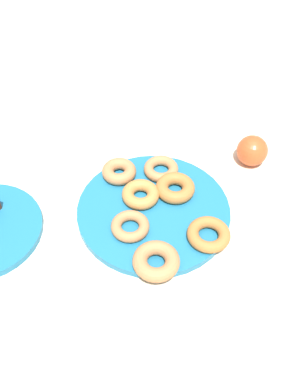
{
  "coord_description": "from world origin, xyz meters",
  "views": [
    {
      "loc": [
        -0.46,
        -0.44,
        0.77
      ],
      "look_at": [
        0.0,
        0.03,
        0.05
      ],
      "focal_mm": 41.82,
      "sensor_mm": 36.0,
      "label": 1
    }
  ],
  "objects": [
    {
      "name": "ground_plane",
      "position": [
        0.0,
        0.0,
        0.0
      ],
      "size": [
        2.4,
        2.4,
        0.0
      ],
      "primitive_type": "plane",
      "color": "beige"
    },
    {
      "name": "donut_4",
      "position": [
        0.02,
        -0.14,
        0.03
      ],
      "size": [
        0.12,
        0.12,
        0.02
      ],
      "primitive_type": "torus",
      "rotation": [
        0.0,
        0.0,
        4.17
      ],
      "color": "#AD6B33",
      "rests_on": "donut_plate"
    },
    {
      "name": "donut_2",
      "position": [
        0.01,
        0.13,
        0.03
      ],
      "size": [
        0.11,
        0.11,
        0.03
      ],
      "primitive_type": "torus",
      "rotation": [
        0.0,
        0.0,
        3.93
      ],
      "color": "#B27547",
      "rests_on": "donut_plate"
    },
    {
      "name": "donut_6",
      "position": [
        0.09,
        0.07,
        0.03
      ],
      "size": [
        0.11,
        0.11,
        0.02
      ],
      "primitive_type": "torus",
      "rotation": [
        0.0,
        0.0,
        1.03
      ],
      "color": "#B27547",
      "rests_on": "donut_plate"
    },
    {
      "name": "donut_0",
      "position": [
        0.07,
        -0.0,
        0.03
      ],
      "size": [
        0.1,
        0.1,
        0.03
      ],
      "primitive_type": "torus",
      "rotation": [
        0.0,
        0.0,
        3.29
      ],
      "color": "#AD6B33",
      "rests_on": "donut_plate"
    },
    {
      "name": "donut_3",
      "position": [
        0.0,
        0.04,
        0.03
      ],
      "size": [
        0.1,
        0.1,
        0.03
      ],
      "primitive_type": "torus",
      "rotation": [
        0.0,
        0.0,
        4.51
      ],
      "color": "#BC7A3D",
      "rests_on": "donut_plate"
    },
    {
      "name": "apple",
      "position": [
        0.29,
        -0.05,
        0.04
      ],
      "size": [
        0.07,
        0.07,
        0.07
      ],
      "primitive_type": "sphere",
      "color": "#CC4C23",
      "rests_on": "ground_plane"
    },
    {
      "name": "donut_1",
      "position": [
        -0.1,
        -0.11,
        0.03
      ],
      "size": [
        0.09,
        0.09,
        0.03
      ],
      "primitive_type": "torus",
      "rotation": [
        0.0,
        0.0,
        1.56
      ],
      "color": "#B27547",
      "rests_on": "donut_plate"
    },
    {
      "name": "donut_plate",
      "position": [
        0.0,
        0.0,
        0.01
      ],
      "size": [
        0.34,
        0.34,
        0.02
      ],
      "primitive_type": "cylinder",
      "color": "#1E6B93",
      "rests_on": "ground_plane"
    },
    {
      "name": "donut_5",
      "position": [
        -0.08,
        -0.01,
        0.03
      ],
      "size": [
        0.12,
        0.12,
        0.02
      ],
      "primitive_type": "torus",
      "rotation": [
        0.0,
        0.0,
        0.8
      ],
      "color": "#B27547",
      "rests_on": "donut_plate"
    }
  ]
}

